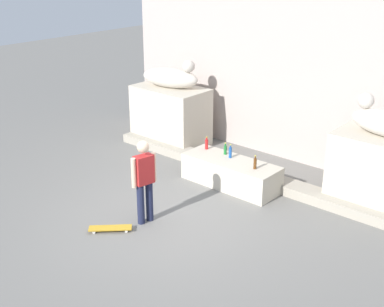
{
  "coord_description": "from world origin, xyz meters",
  "views": [
    {
      "loc": [
        6.24,
        -6.3,
        4.96
      ],
      "look_at": [
        -0.1,
        1.0,
        1.1
      ],
      "focal_mm": 48.51,
      "sensor_mm": 36.0,
      "label": 1
    }
  ],
  "objects_px": {
    "statue_reclining_left": "(171,77)",
    "bottle_red": "(207,144)",
    "skateboard": "(110,228)",
    "bottle_green": "(225,150)",
    "bottle_blue": "(230,152)",
    "bottle_brown": "(255,163)",
    "skater": "(144,178)"
  },
  "relations": [
    {
      "from": "statue_reclining_left",
      "to": "bottle_red",
      "type": "height_order",
      "value": "statue_reclining_left"
    },
    {
      "from": "skateboard",
      "to": "bottle_green",
      "type": "height_order",
      "value": "bottle_green"
    },
    {
      "from": "statue_reclining_left",
      "to": "bottle_green",
      "type": "height_order",
      "value": "statue_reclining_left"
    },
    {
      "from": "bottle_blue",
      "to": "bottle_red",
      "type": "bearing_deg",
      "value": 175.13
    },
    {
      "from": "bottle_green",
      "to": "bottle_brown",
      "type": "distance_m",
      "value": 1.01
    },
    {
      "from": "bottle_green",
      "to": "bottle_brown",
      "type": "relative_size",
      "value": 0.91
    },
    {
      "from": "skater",
      "to": "bottle_brown",
      "type": "xyz_separation_m",
      "value": [
        0.91,
        2.35,
        -0.19
      ]
    },
    {
      "from": "bottle_blue",
      "to": "bottle_brown",
      "type": "relative_size",
      "value": 1.03
    },
    {
      "from": "bottle_blue",
      "to": "bottle_brown",
      "type": "xyz_separation_m",
      "value": [
        0.77,
        -0.16,
        -0.0
      ]
    },
    {
      "from": "statue_reclining_left",
      "to": "bottle_red",
      "type": "distance_m",
      "value": 2.5
    },
    {
      "from": "skateboard",
      "to": "bottle_red",
      "type": "xyz_separation_m",
      "value": [
        -0.36,
        3.27,
        0.66
      ]
    },
    {
      "from": "skater",
      "to": "bottle_red",
      "type": "relative_size",
      "value": 5.56
    },
    {
      "from": "skateboard",
      "to": "bottle_red",
      "type": "relative_size",
      "value": 2.37
    },
    {
      "from": "statue_reclining_left",
      "to": "bottle_green",
      "type": "bearing_deg",
      "value": -34.51
    },
    {
      "from": "skater",
      "to": "statue_reclining_left",
      "type": "bearing_deg",
      "value": 47.02
    },
    {
      "from": "skater",
      "to": "bottle_brown",
      "type": "distance_m",
      "value": 2.53
    },
    {
      "from": "skater",
      "to": "bottle_red",
      "type": "height_order",
      "value": "skater"
    },
    {
      "from": "statue_reclining_left",
      "to": "skater",
      "type": "bearing_deg",
      "value": -67.43
    },
    {
      "from": "skateboard",
      "to": "bottle_blue",
      "type": "bearing_deg",
      "value": 38.9
    },
    {
      "from": "skater",
      "to": "bottle_green",
      "type": "relative_size",
      "value": 6.09
    },
    {
      "from": "statue_reclining_left",
      "to": "skateboard",
      "type": "xyz_separation_m",
      "value": [
        2.39,
        -4.26,
        -1.74
      ]
    },
    {
      "from": "bottle_green",
      "to": "bottle_red",
      "type": "xyz_separation_m",
      "value": [
        -0.52,
        -0.03,
        0.01
      ]
    },
    {
      "from": "statue_reclining_left",
      "to": "skateboard",
      "type": "relative_size",
      "value": 2.37
    },
    {
      "from": "skateboard",
      "to": "bottle_brown",
      "type": "relative_size",
      "value": 2.35
    },
    {
      "from": "bottle_green",
      "to": "bottle_red",
      "type": "bearing_deg",
      "value": -177.03
    },
    {
      "from": "statue_reclining_left",
      "to": "bottle_brown",
      "type": "height_order",
      "value": "statue_reclining_left"
    },
    {
      "from": "skateboard",
      "to": "bottle_red",
      "type": "bearing_deg",
      "value": 51.79
    },
    {
      "from": "bottle_green",
      "to": "skater",
      "type": "bearing_deg",
      "value": -88.43
    },
    {
      "from": "statue_reclining_left",
      "to": "skateboard",
      "type": "height_order",
      "value": "statue_reclining_left"
    },
    {
      "from": "bottle_red",
      "to": "bottle_brown",
      "type": "distance_m",
      "value": 1.52
    },
    {
      "from": "skateboard",
      "to": "bottle_blue",
      "type": "xyz_separation_m",
      "value": [
        0.37,
        3.21,
        0.67
      ]
    },
    {
      "from": "skateboard",
      "to": "bottle_blue",
      "type": "distance_m",
      "value": 3.3
    }
  ]
}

